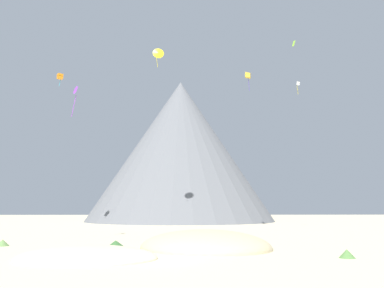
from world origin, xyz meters
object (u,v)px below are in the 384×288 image
Objects in this scene: bush_low_patch at (225,238)px; kite_white_high at (298,85)px; bush_far_left at (74,258)px; bush_mid_center at (3,243)px; kite_violet_mid at (76,91)px; kite_gold_high at (248,76)px; rock_massif at (183,158)px; kite_yellow_high at (158,53)px; bush_near_right at (116,244)px; kite_orange_high at (60,76)px; bush_ridge_crest at (347,254)px; kite_lime_high at (294,43)px.

bush_low_patch is 0.59× the size of kite_white_high.
bush_far_left is 0.90× the size of bush_mid_center.
kite_gold_high is at bearing -81.91° from kite_violet_mid.
kite_yellow_high is at bearing -97.05° from rock_massif.
kite_gold_high is (22.75, 39.65, 33.69)m from bush_near_right.
kite_gold_high is at bearing 65.12° from bush_far_left.
kite_gold_high is (36.50, 37.60, 33.70)m from bush_mid_center.
bush_mid_center is 52.23m from kite_orange_high.
kite_yellow_high reaches higher than kite_violet_mid.
bush_ridge_crest is 0.85× the size of bush_low_patch.
kite_gold_high is at bearing 1.37° from kite_yellow_high.
kite_lime_high is at bearing 53.83° from bush_low_patch.
kite_gold_high reaches higher than kite_orange_high.
rock_massif is 54.77m from kite_white_high.
bush_mid_center is 0.37× the size of kite_yellow_high.
kite_lime_high reaches higher than bush_near_right.
bush_low_patch is 48.19m from kite_white_high.
rock_massif is 61.25m from kite_lime_high.
bush_near_right is 52.71m from kite_yellow_high.
bush_mid_center is 67.20m from kite_white_high.
kite_violet_mid is 37.65m from kite_orange_high.
bush_far_left is 66.73m from kite_lime_high.
bush_low_patch is 0.59× the size of kite_orange_high.
rock_massif is at bearing 76.29° from kite_yellow_high.
bush_mid_center is at bearing 161.03° from bush_ridge_crest.
kite_lime_high is at bearing -17.32° from kite_yellow_high.
bush_low_patch is at bearing -167.49° from kite_orange_high.
kite_violet_mid is at bearing 168.88° from kite_orange_high.
bush_low_patch is 1.19× the size of bush_far_left.
kite_orange_high is (-12.54, 33.03, 13.03)m from kite_violet_mid.
rock_massif is (22.30, 83.47, 20.27)m from bush_mid_center.
kite_yellow_high is 1.51× the size of kite_orange_high.
kite_violet_mid is at bearing 147.93° from bush_ridge_crest.
kite_gold_high is (-10.93, 1.57, 2.59)m from kite_white_high.
bush_ridge_crest is 0.50× the size of kite_white_high.
bush_far_left is at bearing 167.06° from kite_orange_high.
kite_white_high is at bearing -84.02° from kite_gold_high.
bush_ridge_crest is 57.20m from kite_lime_high.
kite_gold_high is (42.85, -1.84, 0.05)m from kite_orange_high.
rock_massif is at bearing 93.57° from bush_low_patch.
bush_ridge_crest reaches higher than bush_mid_center.
bush_mid_center is at bearing 157.24° from kite_orange_high.
kite_violet_mid is 45.42m from kite_gold_high.
rock_massif is at bearing 84.15° from bush_far_left.
bush_far_left is (-1.50, -12.65, -0.03)m from bush_near_right.
bush_mid_center is 65.74m from kite_lime_high.
bush_far_left is at bearing -126.89° from bush_low_patch.
rock_massif is (-14.08, 95.98, 20.26)m from bush_ridge_crest.
bush_low_patch is 15.28m from bush_near_right.
rock_massif reaches higher than kite_yellow_high.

